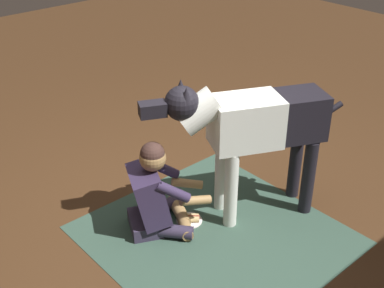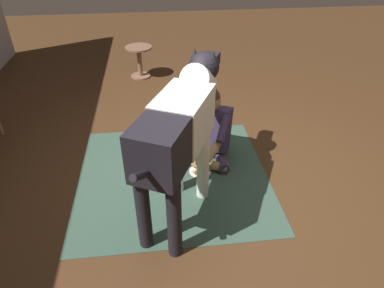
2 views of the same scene
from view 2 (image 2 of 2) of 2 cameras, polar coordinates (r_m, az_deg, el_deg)
ground_plane at (r=3.45m, az=3.37°, el=-5.49°), size 13.97×13.97×0.00m
area_rug at (r=3.46m, az=-3.13°, el=-5.33°), size 1.81×1.87×0.01m
person_sitting_on_floor at (r=3.54m, az=2.86°, el=2.19°), size 0.73×0.63×0.81m
large_dog at (r=2.63m, az=-1.89°, el=2.85°), size 1.55×0.86×1.27m
hot_dog_on_plate at (r=3.50m, az=1.39°, el=-4.33°), size 0.22×0.22×0.06m
round_side_table at (r=5.59m, az=-8.73°, el=13.81°), size 0.42×0.42×0.49m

